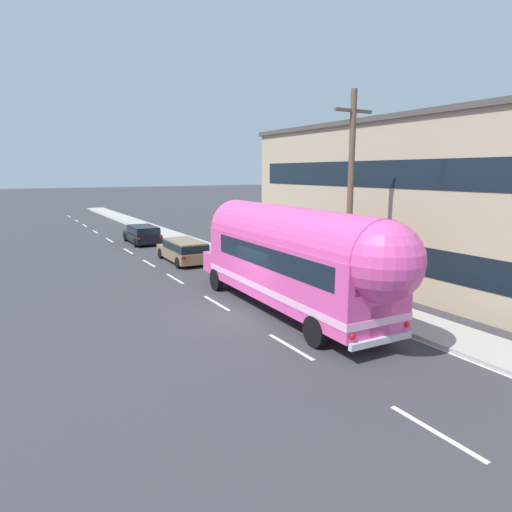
% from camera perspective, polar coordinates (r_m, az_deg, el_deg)
% --- Properties ---
extents(ground_plane, '(300.00, 300.00, 0.00)m').
position_cam_1_polar(ground_plane, '(17.37, -2.49, -7.49)').
color(ground_plane, '#38383D').
extents(lane_markings, '(4.04, 80.00, 0.01)m').
position_cam_1_polar(lane_markings, '(29.82, -9.18, 0.09)').
color(lane_markings, silver).
rests_on(lane_markings, ground).
extents(sidewalk_slab, '(2.22, 90.00, 0.15)m').
position_cam_1_polar(sidewalk_slab, '(28.20, -2.84, -0.25)').
color(sidewalk_slab, '#ADA89E').
rests_on(sidewalk_slab, ground).
extents(roadside_building, '(12.75, 21.13, 7.84)m').
position_cam_1_polar(roadside_building, '(25.73, 25.37, 6.34)').
color(roadside_building, tan).
rests_on(roadside_building, ground).
extents(utility_pole, '(1.80, 0.24, 8.50)m').
position_cam_1_polar(utility_pole, '(18.25, 11.88, 7.35)').
color(utility_pole, brown).
rests_on(utility_pole, ground).
extents(painted_bus, '(2.87, 12.32, 4.12)m').
position_cam_1_polar(painted_bus, '(16.81, 5.09, -0.03)').
color(painted_bus, '#EA4C9E').
rests_on(painted_bus, ground).
extents(car_lead, '(2.04, 4.87, 1.37)m').
position_cam_1_polar(car_lead, '(27.36, -9.16, 0.84)').
color(car_lead, olive).
rests_on(car_lead, ground).
extents(car_second, '(2.09, 4.71, 1.37)m').
position_cam_1_polar(car_second, '(35.25, -14.22, 2.81)').
color(car_second, black).
rests_on(car_second, ground).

